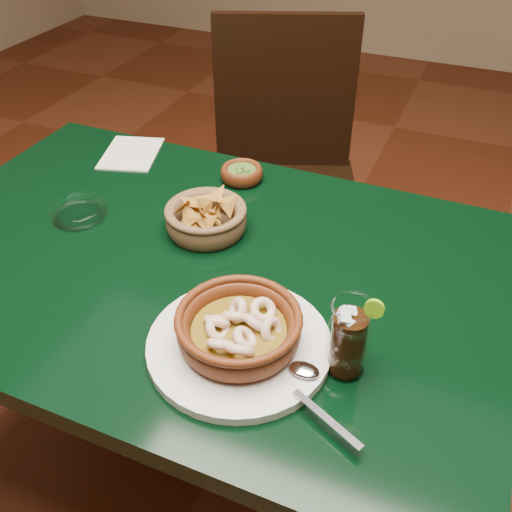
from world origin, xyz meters
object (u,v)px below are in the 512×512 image
at_px(shrimp_plate, 239,333).
at_px(chip_basket, 206,219).
at_px(cola_drink, 348,339).
at_px(dining_chair, 283,174).
at_px(dining_table, 197,295).

xyz_separation_m(shrimp_plate, chip_basket, (-0.20, 0.27, -0.01)).
bearing_deg(cola_drink, shrimp_plate, -171.24).
height_order(dining_chair, chip_basket, dining_chair).
height_order(dining_table, chip_basket, chip_basket).
bearing_deg(dining_chair, chip_basket, -84.38).
bearing_deg(shrimp_plate, cola_drink, 8.76).
distance_m(dining_table, cola_drink, 0.41).
xyz_separation_m(dining_chair, shrimp_plate, (0.26, -0.89, 0.24)).
bearing_deg(chip_basket, shrimp_plate, -53.89).
bearing_deg(dining_table, cola_drink, -24.19).
xyz_separation_m(dining_table, chip_basket, (-0.02, 0.09, 0.13)).
relative_size(shrimp_plate, chip_basket, 1.92).
xyz_separation_m(dining_table, cola_drink, (0.35, -0.16, 0.16)).
height_order(dining_table, cola_drink, cola_drink).
bearing_deg(shrimp_plate, dining_chair, 106.15).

